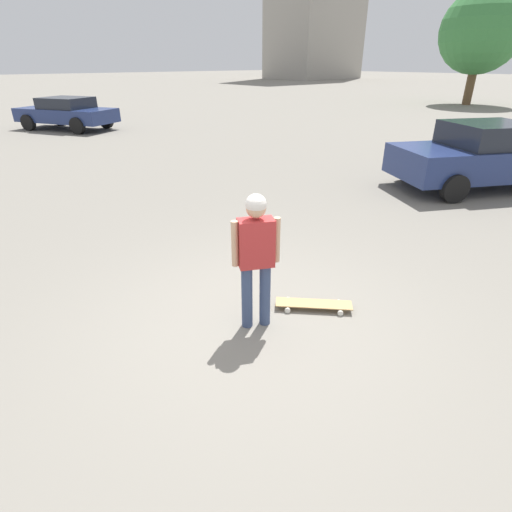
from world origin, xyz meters
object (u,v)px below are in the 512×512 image
Objects in this scene: person at (256,250)px; car_parked_near at (482,156)px; skateboard at (314,304)px; car_parked_far at (66,113)px.

person reaches higher than car_parked_near.
skateboard is 7.05m from car_parked_near.
car_parked_near is at bearing 33.48° from person.
person is at bearing 140.50° from car_parked_far.
skateboard is 0.19× the size of car_parked_near.
skateboard is 0.17× the size of car_parked_far.
car_parked_far is at bearing -52.43° from skateboard.
person reaches higher than skateboard.
person is at bearing 34.89° from car_parked_near.
car_parked_near reaches higher than car_parked_far.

